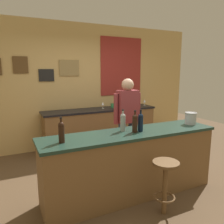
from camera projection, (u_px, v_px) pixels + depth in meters
ground_plane at (118, 181)px, 3.59m from camera, size 10.00×10.00×0.00m
back_wall at (79, 85)px, 5.14m from camera, size 6.00×0.09×2.80m
bar_counter at (131, 163)px, 3.15m from camera, size 2.52×0.60×0.92m
side_counter at (101, 128)px, 5.14m from camera, size 2.60×0.56×0.90m
bartender at (127, 118)px, 3.91m from camera, size 0.52×0.21×1.62m
bar_stool at (165, 179)px, 2.70m from camera, size 0.32×0.32×0.68m
wine_bottle_a at (61, 131)px, 2.59m from camera, size 0.07×0.07×0.31m
wine_bottle_b at (123, 122)px, 3.10m from camera, size 0.07×0.07×0.31m
wine_bottle_c at (135, 123)px, 3.03m from camera, size 0.07×0.07×0.31m
wine_bottle_d at (141, 122)px, 3.09m from camera, size 0.07×0.07×0.31m
ice_bucket at (191, 118)px, 3.51m from camera, size 0.19×0.19×0.19m
wine_glass_a at (103, 104)px, 5.07m from camera, size 0.07×0.07×0.16m
wine_glass_b at (145, 101)px, 5.52m from camera, size 0.07×0.07×0.16m
coffee_mug at (113, 106)px, 5.23m from camera, size 0.13×0.08×0.09m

